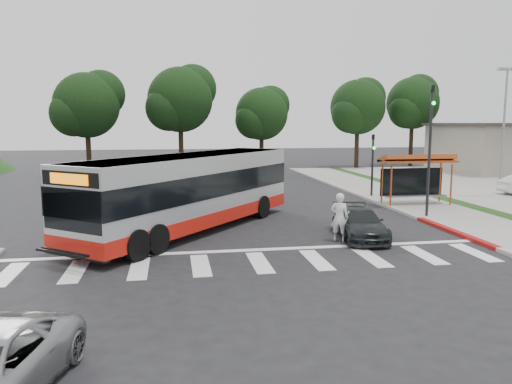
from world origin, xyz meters
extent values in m
plane|color=black|center=(0.00, 0.00, 0.00)|extent=(140.00, 140.00, 0.00)
cube|color=gray|center=(11.00, 8.00, 0.06)|extent=(4.00, 40.00, 0.12)
cube|color=#9E9991|center=(9.00, 8.00, 0.07)|extent=(0.30, 40.00, 0.15)
cube|color=maroon|center=(9.00, -2.00, 0.08)|extent=(0.32, 6.00, 0.15)
cube|color=silver|center=(0.00, -5.00, 0.01)|extent=(18.00, 2.60, 0.01)
cylinder|color=#A1431A|center=(9.00, 4.40, 1.27)|extent=(0.10, 0.10, 2.30)
cylinder|color=#A1431A|center=(12.60, 4.40, 1.27)|extent=(0.10, 0.10, 2.30)
cylinder|color=#A1431A|center=(9.00, 5.60, 1.27)|extent=(0.10, 0.10, 2.30)
cylinder|color=#A1431A|center=(12.60, 5.60, 1.27)|extent=(0.10, 0.10, 2.30)
cube|color=#A1431A|center=(10.80, 5.00, 2.57)|extent=(4.20, 1.60, 0.12)
cube|color=#A1431A|center=(10.80, 5.05, 2.72)|extent=(4.20, 1.32, 0.51)
cube|color=black|center=(10.80, 5.60, 1.32)|extent=(3.80, 0.06, 1.60)
cube|color=gray|center=(10.80, 5.00, 0.57)|extent=(3.60, 0.40, 0.08)
cylinder|color=black|center=(9.60, 1.50, 3.25)|extent=(0.14, 0.14, 6.50)
imported|color=black|center=(9.60, 1.50, 6.00)|extent=(0.16, 0.20, 1.00)
sphere|color=#19E533|center=(9.60, 1.32, 5.65)|extent=(0.18, 0.18, 0.18)
cylinder|color=black|center=(9.60, 8.50, 2.00)|extent=(0.14, 0.14, 4.00)
imported|color=black|center=(9.60, 8.50, 3.50)|extent=(0.16, 0.20, 1.00)
sphere|color=#19E533|center=(9.60, 8.32, 3.15)|extent=(0.18, 0.18, 0.18)
cylinder|color=gray|center=(24.00, 16.00, 4.60)|extent=(0.18, 0.18, 9.00)
cube|color=gray|center=(23.45, 16.00, 9.00)|extent=(0.80, 0.35, 0.22)
cylinder|color=black|center=(16.00, 28.00, 2.30)|extent=(0.44, 0.44, 4.40)
sphere|color=black|center=(16.00, 28.00, 6.30)|extent=(5.60, 5.60, 5.60)
sphere|color=black|center=(17.12, 28.84, 7.30)|extent=(4.20, 4.20, 4.20)
sphere|color=black|center=(15.02, 27.30, 5.60)|extent=(3.92, 3.92, 3.92)
cylinder|color=black|center=(23.00, 30.00, 2.42)|extent=(0.44, 0.44, 4.84)
sphere|color=black|center=(23.00, 30.00, 6.82)|extent=(5.60, 5.60, 5.60)
sphere|color=black|center=(24.12, 30.84, 7.92)|extent=(4.20, 4.20, 4.20)
sphere|color=black|center=(22.02, 29.30, 6.05)|extent=(3.92, 3.92, 3.92)
cylinder|color=black|center=(-2.00, 26.00, 2.42)|extent=(0.44, 0.44, 4.84)
sphere|color=black|center=(-2.00, 26.00, 6.82)|extent=(6.00, 6.00, 6.00)
sphere|color=black|center=(-0.80, 26.90, 7.92)|extent=(4.50, 4.50, 4.50)
sphere|color=black|center=(-3.05, 25.25, 6.05)|extent=(4.20, 4.20, 4.20)
cylinder|color=black|center=(6.00, 28.00, 1.98)|extent=(0.44, 0.44, 3.96)
sphere|color=black|center=(6.00, 28.00, 5.58)|extent=(5.20, 5.20, 5.20)
sphere|color=black|center=(7.04, 28.78, 6.48)|extent=(3.90, 3.90, 3.90)
sphere|color=black|center=(5.09, 27.35, 4.95)|extent=(3.64, 3.64, 3.64)
cylinder|color=black|center=(-10.00, 24.00, 2.20)|extent=(0.44, 0.44, 4.40)
sphere|color=black|center=(-10.00, 24.00, 6.20)|extent=(5.60, 5.60, 5.60)
sphere|color=black|center=(-8.88, 24.84, 7.20)|extent=(4.20, 4.20, 4.20)
sphere|color=black|center=(-10.98, 23.30, 5.50)|extent=(3.92, 3.92, 3.92)
imported|color=silver|center=(3.67, -2.50, 0.98)|extent=(0.85, 0.77, 1.96)
imported|color=#212526|center=(4.69, -2.07, 0.62)|extent=(2.27, 4.44, 1.23)
camera|label=1|loc=(-2.86, -21.19, 4.71)|focal=35.00mm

